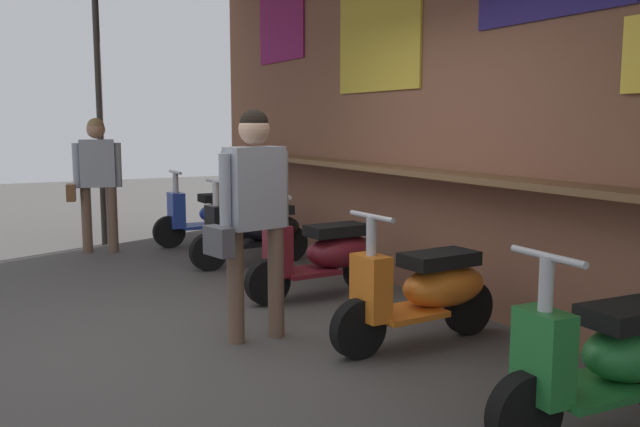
# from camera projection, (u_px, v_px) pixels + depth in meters

# --- Properties ---
(ground_plane) EXTENTS (29.27, 29.27, 0.00)m
(ground_plane) POSITION_uv_depth(u_px,v_px,m) (243.00, 335.00, 5.05)
(ground_plane) COLOR #474442
(market_stall_facade) EXTENTS (10.45, 2.42, 3.98)m
(market_stall_facade) POSITION_uv_depth(u_px,v_px,m) (452.00, 46.00, 5.63)
(market_stall_facade) COLOR brown
(market_stall_facade) RESTS_ON ground_plane
(scooter_blue) EXTENTS (0.46, 1.40, 0.97)m
(scooter_blue) POSITION_uv_depth(u_px,v_px,m) (213.00, 214.00, 8.81)
(scooter_blue) COLOR #233D9E
(scooter_blue) RESTS_ON ground_plane
(scooter_black) EXTENTS (0.48, 1.40, 0.97)m
(scooter_black) POSITION_uv_depth(u_px,v_px,m) (257.00, 230.00, 7.52)
(scooter_black) COLOR black
(scooter_black) RESTS_ON ground_plane
(scooter_maroon) EXTENTS (0.47, 1.40, 0.97)m
(scooter_maroon) POSITION_uv_depth(u_px,v_px,m) (325.00, 254.00, 6.13)
(scooter_maroon) COLOR maroon
(scooter_maroon) RESTS_ON ground_plane
(scooter_orange) EXTENTS (0.49, 1.40, 0.97)m
(scooter_orange) POSITION_uv_depth(u_px,v_px,m) (426.00, 290.00, 4.82)
(scooter_orange) COLOR orange
(scooter_orange) RESTS_ON ground_plane
(scooter_green) EXTENTS (0.46, 1.40, 0.97)m
(scooter_green) POSITION_uv_depth(u_px,v_px,m) (615.00, 358.00, 3.44)
(scooter_green) COLOR #237533
(scooter_green) RESTS_ON ground_plane
(shopper_with_handbag) EXTENTS (0.31, 0.66, 1.62)m
(shopper_with_handbag) POSITION_uv_depth(u_px,v_px,m) (96.00, 172.00, 8.16)
(shopper_with_handbag) COLOR brown
(shopper_with_handbag) RESTS_ON ground_plane
(shopper_browsing) EXTENTS (0.36, 0.66, 1.66)m
(shopper_browsing) POSITION_uv_depth(u_px,v_px,m) (253.00, 202.00, 4.82)
(shopper_browsing) COLOR brown
(shopper_browsing) RESTS_ON ground_plane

